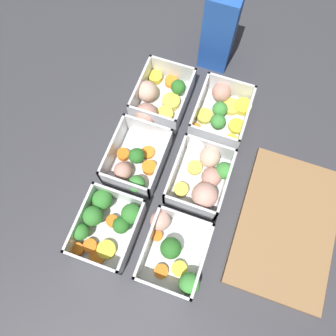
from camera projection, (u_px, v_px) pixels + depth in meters
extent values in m
plane|color=#38383D|center=(168.00, 171.00, 0.68)|extent=(4.00, 4.00, 0.00)
cube|color=white|center=(163.00, 101.00, 0.74)|extent=(0.14, 0.11, 0.00)
cube|color=white|center=(141.00, 88.00, 0.72)|extent=(0.14, 0.01, 0.06)
cube|color=white|center=(185.00, 101.00, 0.71)|extent=(0.14, 0.01, 0.06)
cube|color=white|center=(173.00, 71.00, 0.73)|extent=(0.01, 0.11, 0.06)
cube|color=white|center=(152.00, 120.00, 0.69)|extent=(0.01, 0.11, 0.06)
cylinder|color=orange|center=(171.00, 82.00, 0.74)|extent=(0.04, 0.04, 0.01)
sphere|color=beige|center=(147.00, 91.00, 0.72)|extent=(0.05, 0.05, 0.05)
cylinder|color=#DBC647|center=(171.00, 102.00, 0.72)|extent=(0.06, 0.06, 0.02)
sphere|color=tan|center=(146.00, 114.00, 0.69)|extent=(0.06, 0.06, 0.05)
cylinder|color=#DBC647|center=(165.00, 115.00, 0.71)|extent=(0.04, 0.04, 0.02)
cylinder|color=#407A37|center=(178.00, 92.00, 0.74)|extent=(0.01, 0.01, 0.01)
sphere|color=#2D7228|center=(178.00, 87.00, 0.72)|extent=(0.03, 0.03, 0.03)
cylinder|color=yellow|center=(155.00, 77.00, 0.75)|extent=(0.04, 0.04, 0.01)
cylinder|color=orange|center=(171.00, 126.00, 0.71)|extent=(0.03, 0.03, 0.01)
cube|color=white|center=(138.00, 161.00, 0.69)|extent=(0.14, 0.11, 0.00)
cube|color=white|center=(114.00, 148.00, 0.67)|extent=(0.14, 0.01, 0.06)
cube|color=white|center=(161.00, 164.00, 0.66)|extent=(0.14, 0.01, 0.06)
cube|color=white|center=(148.00, 129.00, 0.68)|extent=(0.01, 0.11, 0.06)
cube|color=white|center=(125.00, 186.00, 0.64)|extent=(0.01, 0.11, 0.06)
sphere|color=tan|center=(123.00, 171.00, 0.66)|extent=(0.05, 0.05, 0.04)
cylinder|color=orange|center=(124.00, 153.00, 0.68)|extent=(0.04, 0.04, 0.01)
cylinder|color=#519448|center=(137.00, 187.00, 0.66)|extent=(0.01, 0.01, 0.01)
sphere|color=#42933D|center=(137.00, 184.00, 0.64)|extent=(0.03, 0.03, 0.03)
cylinder|color=orange|center=(149.00, 168.00, 0.67)|extent=(0.04, 0.04, 0.02)
cylinder|color=orange|center=(148.00, 152.00, 0.69)|extent=(0.04, 0.04, 0.01)
cylinder|color=#407A37|center=(138.00, 159.00, 0.68)|extent=(0.01, 0.01, 0.01)
sphere|color=#2D7228|center=(137.00, 155.00, 0.66)|extent=(0.03, 0.03, 0.03)
cube|color=white|center=(109.00, 230.00, 0.64)|extent=(0.14, 0.11, 0.00)
cube|color=white|center=(82.00, 219.00, 0.62)|extent=(0.14, 0.01, 0.06)
cube|color=white|center=(133.00, 237.00, 0.61)|extent=(0.14, 0.01, 0.06)
cube|color=white|center=(120.00, 196.00, 0.63)|extent=(0.01, 0.11, 0.06)
cube|color=white|center=(93.00, 263.00, 0.59)|extent=(0.01, 0.11, 0.06)
cylinder|color=#407A37|center=(122.00, 227.00, 0.63)|extent=(0.01, 0.01, 0.02)
sphere|color=#2D7228|center=(121.00, 225.00, 0.61)|extent=(0.03, 0.03, 0.03)
cylinder|color=#49883F|center=(132.00, 216.00, 0.64)|extent=(0.01, 0.01, 0.02)
sphere|color=#388433|center=(131.00, 214.00, 0.61)|extent=(0.04, 0.04, 0.04)
cylinder|color=#49883F|center=(104.00, 202.00, 0.65)|extent=(0.01, 0.01, 0.01)
sphere|color=#388433|center=(102.00, 200.00, 0.63)|extent=(0.04, 0.04, 0.04)
cylinder|color=orange|center=(77.00, 249.00, 0.62)|extent=(0.03, 0.03, 0.01)
cylinder|color=#49883F|center=(83.00, 233.00, 0.62)|extent=(0.01, 0.01, 0.02)
sphere|color=#388433|center=(81.00, 232.00, 0.61)|extent=(0.03, 0.03, 0.03)
cylinder|color=orange|center=(113.00, 221.00, 0.63)|extent=(0.02, 0.02, 0.02)
cylinder|color=orange|center=(97.00, 257.00, 0.61)|extent=(0.03, 0.03, 0.01)
cylinder|color=#49883F|center=(95.00, 218.00, 0.63)|extent=(0.01, 0.01, 0.02)
sphere|color=#388433|center=(93.00, 216.00, 0.61)|extent=(0.04, 0.04, 0.04)
cylinder|color=orange|center=(90.00, 246.00, 0.62)|extent=(0.03, 0.03, 0.01)
cylinder|color=yellow|center=(107.00, 249.00, 0.62)|extent=(0.05, 0.05, 0.01)
cube|color=white|center=(220.00, 118.00, 0.72)|extent=(0.14, 0.11, 0.00)
cube|color=white|center=(199.00, 105.00, 0.70)|extent=(0.14, 0.01, 0.06)
cube|color=white|center=(245.00, 120.00, 0.69)|extent=(0.14, 0.01, 0.06)
cube|color=white|center=(230.00, 87.00, 0.72)|extent=(0.01, 0.11, 0.06)
cube|color=white|center=(213.00, 139.00, 0.67)|extent=(0.01, 0.11, 0.06)
cylinder|color=yellow|center=(230.00, 142.00, 0.69)|extent=(0.03, 0.03, 0.01)
cylinder|color=#DBC647|center=(205.00, 116.00, 0.71)|extent=(0.05, 0.05, 0.01)
cylinder|color=#519448|center=(219.00, 113.00, 0.72)|extent=(0.01, 0.01, 0.01)
sphere|color=#42933D|center=(220.00, 109.00, 0.70)|extent=(0.03, 0.03, 0.03)
cylinder|color=#DBC647|center=(231.00, 106.00, 0.72)|extent=(0.05, 0.05, 0.01)
sphere|color=tan|center=(221.00, 92.00, 0.72)|extent=(0.06, 0.06, 0.04)
cylinder|color=#519448|center=(217.00, 126.00, 0.70)|extent=(0.01, 0.01, 0.01)
sphere|color=#42933D|center=(218.00, 121.00, 0.69)|extent=(0.03, 0.03, 0.03)
cylinder|color=yellow|center=(243.00, 107.00, 0.72)|extent=(0.05, 0.05, 0.02)
cylinder|color=yellow|center=(236.00, 126.00, 0.71)|extent=(0.04, 0.04, 0.01)
cylinder|color=orange|center=(196.00, 128.00, 0.70)|extent=(0.03, 0.03, 0.01)
cube|color=white|center=(199.00, 181.00, 0.67)|extent=(0.14, 0.11, 0.00)
cube|color=white|center=(175.00, 169.00, 0.65)|extent=(0.14, 0.01, 0.06)
cube|color=white|center=(225.00, 185.00, 0.64)|extent=(0.14, 0.01, 0.06)
cube|color=white|center=(210.00, 148.00, 0.67)|extent=(0.01, 0.11, 0.06)
cube|color=white|center=(189.00, 208.00, 0.62)|extent=(0.01, 0.11, 0.06)
sphere|color=#D19E8C|center=(205.00, 195.00, 0.63)|extent=(0.06, 0.06, 0.05)
sphere|color=tan|center=(211.00, 177.00, 0.65)|extent=(0.06, 0.06, 0.04)
cylinder|color=#DBC647|center=(195.00, 168.00, 0.67)|extent=(0.04, 0.04, 0.01)
cylinder|color=#DBC647|center=(181.00, 190.00, 0.65)|extent=(0.03, 0.03, 0.01)
sphere|color=beige|center=(210.00, 157.00, 0.66)|extent=(0.05, 0.05, 0.04)
cylinder|color=#519448|center=(222.00, 174.00, 0.67)|extent=(0.01, 0.01, 0.02)
sphere|color=#42933D|center=(224.00, 171.00, 0.65)|extent=(0.03, 0.03, 0.03)
cube|color=white|center=(174.00, 254.00, 0.62)|extent=(0.14, 0.11, 0.00)
cube|color=white|center=(148.00, 243.00, 0.60)|extent=(0.14, 0.01, 0.06)
cube|color=white|center=(201.00, 262.00, 0.59)|extent=(0.14, 0.01, 0.06)
cube|color=white|center=(186.00, 219.00, 0.62)|extent=(0.01, 0.11, 0.06)
cube|color=white|center=(162.00, 289.00, 0.57)|extent=(0.01, 0.11, 0.06)
cylinder|color=orange|center=(161.00, 271.00, 0.60)|extent=(0.03, 0.03, 0.01)
sphere|color=#D19E8C|center=(160.00, 221.00, 0.62)|extent=(0.05, 0.05, 0.04)
cylinder|color=#407A37|center=(171.00, 249.00, 0.62)|extent=(0.01, 0.01, 0.01)
sphere|color=#2D7228|center=(171.00, 248.00, 0.60)|extent=(0.04, 0.04, 0.04)
cylinder|color=#519448|center=(189.00, 283.00, 0.59)|extent=(0.01, 0.01, 0.02)
sphere|color=#42933D|center=(189.00, 283.00, 0.57)|extent=(0.04, 0.04, 0.04)
cylinder|color=yellow|center=(179.00, 269.00, 0.60)|extent=(0.03, 0.03, 0.01)
cylinder|color=orange|center=(157.00, 236.00, 0.63)|extent=(0.03, 0.03, 0.01)
cube|color=blue|center=(220.00, 29.00, 0.69)|extent=(0.07, 0.07, 0.19)
cube|color=olive|center=(286.00, 226.00, 0.63)|extent=(0.28, 0.18, 0.02)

